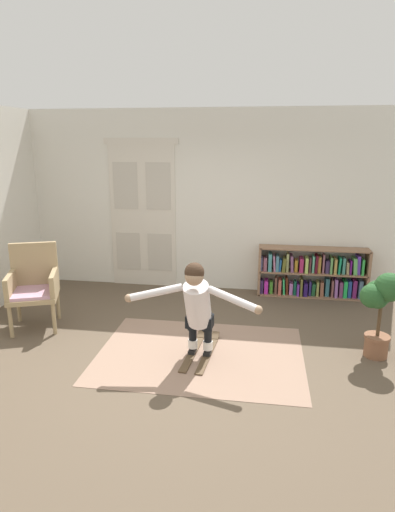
{
  "coord_description": "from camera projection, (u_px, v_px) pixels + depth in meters",
  "views": [
    {
      "loc": [
        0.87,
        -4.28,
        2.42
      ],
      "look_at": [
        0.11,
        0.7,
        1.05
      ],
      "focal_mm": 30.09,
      "sensor_mm": 36.0,
      "label": 1
    }
  ],
  "objects": [
    {
      "name": "ground_plane",
      "position": [
        179.0,
        361.0,
        4.84
      ],
      "size": [
        7.2,
        7.2,
        0.0
      ],
      "primitive_type": "plane",
      "color": "brown"
    },
    {
      "name": "back_wall",
      "position": [
        209.0,
        202.0,
        6.94
      ],
      "size": [
        6.0,
        0.1,
        2.9
      ],
      "primitive_type": "cube",
      "color": "silver",
      "rests_on": "ground"
    },
    {
      "name": "double_door",
      "position": [
        143.0,
        214.0,
        7.1
      ],
      "size": [
        1.22,
        0.05,
        2.45
      ],
      "color": "beige",
      "rests_on": "ground"
    },
    {
      "name": "rug",
      "position": [
        200.0,
        354.0,
        5.0
      ],
      "size": [
        2.37,
        1.75,
        0.01
      ],
      "primitive_type": "cube",
      "color": "#90725E",
      "rests_on": "ground"
    },
    {
      "name": "bookshelf",
      "position": [
        313.0,
        275.0,
        6.78
      ],
      "size": [
        1.69,
        0.3,
        0.79
      ],
      "color": "#87634A",
      "rests_on": "ground"
    },
    {
      "name": "wicker_chair",
      "position": [
        34.0,
        284.0,
        5.64
      ],
      "size": [
        0.77,
        0.77,
        1.1
      ],
      "color": "#9F875F",
      "rests_on": "ground"
    },
    {
      "name": "potted_plant",
      "position": [
        380.0,
        302.0,
        4.8
      ],
      "size": [
        0.46,
        0.47,
        1.02
      ],
      "color": "brown",
      "rests_on": "ground"
    },
    {
      "name": "skis_pair",
      "position": [
        201.0,
        351.0,
        5.03
      ],
      "size": [
        0.35,
        0.98,
        0.07
      ],
      "color": "brown",
      "rests_on": "rug"
    },
    {
      "name": "person_skier",
      "position": [
        197.0,
        303.0,
        4.68
      ],
      "size": [
        1.47,
        0.63,
        1.11
      ],
      "color": "white",
      "rests_on": "skis_pair"
    }
  ]
}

